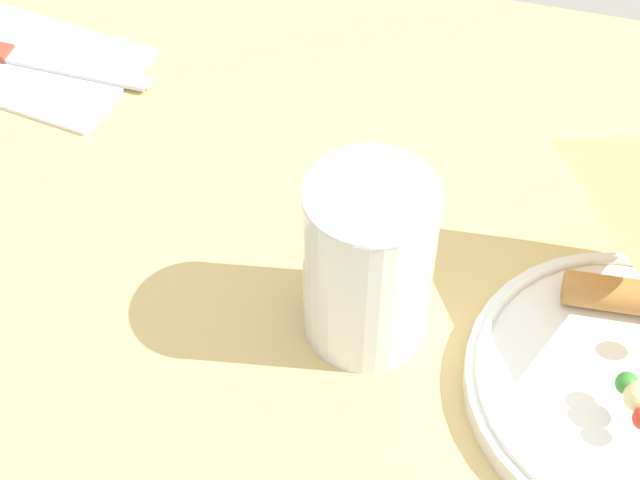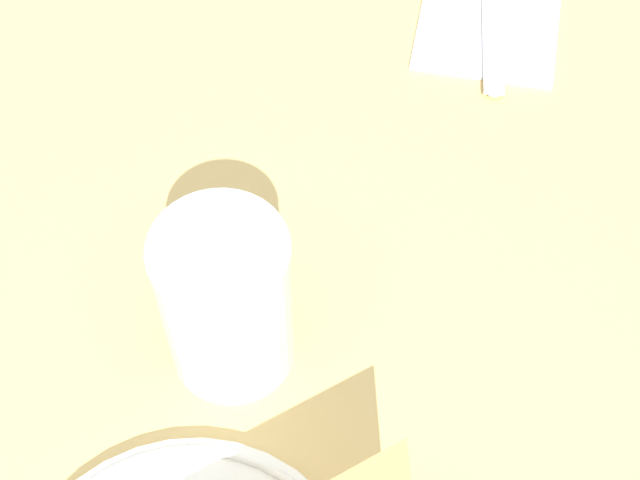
{
  "view_description": "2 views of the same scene",
  "coord_description": "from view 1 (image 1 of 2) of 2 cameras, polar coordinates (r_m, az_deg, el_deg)",
  "views": [
    {
      "loc": [
        0.03,
        -0.4,
        1.3
      ],
      "look_at": [
        -0.09,
        0.03,
        0.78
      ],
      "focal_mm": 55.0,
      "sensor_mm": 36.0,
      "label": 1
    },
    {
      "loc": [
        0.25,
        0.06,
        1.36
      ],
      "look_at": [
        -0.11,
        0.04,
        0.79
      ],
      "focal_mm": 55.0,
      "sensor_mm": 36.0,
      "label": 2
    }
  ],
  "objects": [
    {
      "name": "milk_glass",
      "position": [
        0.63,
        2.8,
        -1.71
      ],
      "size": [
        0.09,
        0.09,
        0.13
      ],
      "color": "white",
      "rests_on": "dining_table"
    },
    {
      "name": "plate_pizza",
      "position": [
        0.66,
        17.84,
        -7.91
      ],
      "size": [
        0.22,
        0.22,
        0.05
      ],
      "color": "white",
      "rests_on": "dining_table"
    },
    {
      "name": "dining_table",
      "position": [
        0.76,
        6.01,
        -9.35
      ],
      "size": [
        1.29,
        0.77,
        0.75
      ],
      "color": "#DBB770",
      "rests_on": "ground_plane"
    },
    {
      "name": "butter_knife",
      "position": [
        0.9,
        -16.83,
        10.11
      ],
      "size": [
        0.21,
        0.02,
        0.01
      ],
      "rotation": [
        0.0,
        0.0,
        -0.03
      ],
      "color": "#99422D",
      "rests_on": "napkin_folded"
    },
    {
      "name": "napkin_folded",
      "position": [
        0.9,
        -16.14,
        9.77
      ],
      "size": [
        0.19,
        0.14,
        0.0
      ],
      "rotation": [
        0.0,
        0.0,
        -0.15
      ],
      "color": "silver",
      "rests_on": "dining_table"
    }
  ]
}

